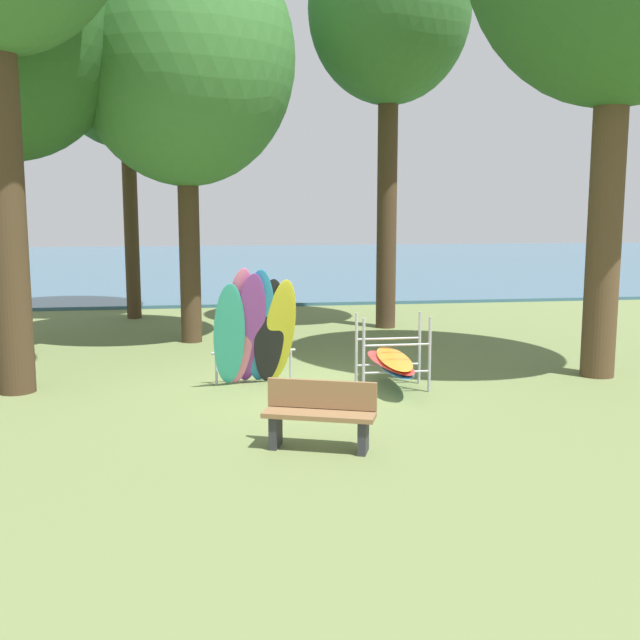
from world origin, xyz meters
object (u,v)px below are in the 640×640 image
object	(u,v)px
tree_mid_behind	(2,21)
tree_far_right_back	(125,53)
tree_deep_back	(185,59)
leaning_board_pile	(255,331)
tree_far_left_back	(389,13)
board_storage_rack	(393,361)
park_bench	(320,413)

from	to	relation	value
tree_mid_behind	tree_far_right_back	bearing A→B (deg)	68.42
tree_deep_back	leaning_board_pile	world-z (taller)	tree_deep_back
tree_mid_behind	tree_far_left_back	size ratio (longest dim) A/B	0.94
leaning_board_pile	tree_deep_back	bearing A→B (deg)	103.95
tree_far_right_back	board_storage_rack	size ratio (longest dim) A/B	4.48
tree_mid_behind	board_storage_rack	world-z (taller)	tree_mid_behind
board_storage_rack	leaning_board_pile	bearing A→B (deg)	168.75
tree_deep_back	tree_far_left_back	bearing A→B (deg)	16.00
board_storage_rack	park_bench	bearing A→B (deg)	-119.50
tree_far_left_back	tree_deep_back	bearing A→B (deg)	-164.00
tree_deep_back	park_bench	world-z (taller)	tree_deep_back
leaning_board_pile	park_bench	bearing A→B (deg)	-79.98
tree_far_left_back	leaning_board_pile	xyz separation A→B (m)	(-3.67, -5.98, -6.65)
tree_mid_behind	tree_deep_back	distance (m)	3.63
board_storage_rack	tree_deep_back	bearing A→B (deg)	124.00
board_storage_rack	tree_far_left_back	bearing A→B (deg)	77.61
tree_far_left_back	tree_deep_back	xyz separation A→B (m)	(-4.81, -1.38, -1.45)
tree_mid_behind	leaning_board_pile	distance (m)	8.27
board_storage_rack	park_bench	size ratio (longest dim) A/B	1.47
park_bench	board_storage_rack	bearing A→B (deg)	60.50
tree_mid_behind	tree_deep_back	xyz separation A→B (m)	(3.51, 0.77, -0.47)
tree_mid_behind	tree_far_right_back	xyz separation A→B (m)	(1.88, 4.76, 0.37)
tree_mid_behind	board_storage_rack	bearing A→B (deg)	-31.70
board_storage_rack	park_bench	distance (m)	3.38
tree_far_left_back	park_bench	xyz separation A→B (m)	(-3.07, -9.36, -7.16)
tree_far_right_back	tree_deep_back	world-z (taller)	tree_far_right_back
board_storage_rack	tree_far_right_back	bearing A→B (deg)	119.13
leaning_board_pile	park_bench	distance (m)	3.48
board_storage_rack	park_bench	world-z (taller)	board_storage_rack
tree_mid_behind	tree_far_left_back	world-z (taller)	tree_far_left_back
tree_far_right_back	leaning_board_pile	bearing A→B (deg)	-72.10
tree_mid_behind	board_storage_rack	xyz separation A→B (m)	(6.92, -4.27, -6.16)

